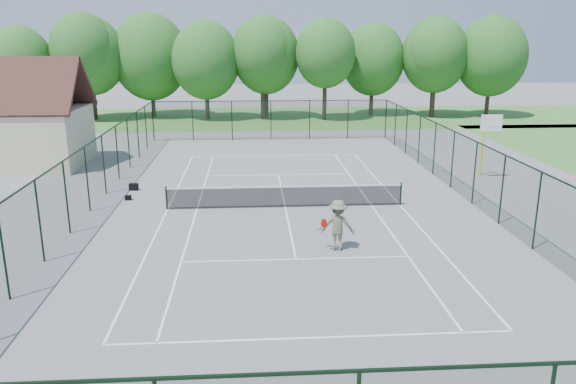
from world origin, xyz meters
name	(u,v)px	position (x,y,z in m)	size (l,w,h in m)	color
ground	(285,207)	(0.00, 0.00, 0.00)	(140.00, 140.00, 0.00)	gray
grass_far	(267,118)	(0.00, 30.00, 0.01)	(80.00, 16.00, 0.01)	#4C8439
court_lines	(285,207)	(0.00, 0.00, 0.00)	(11.05, 23.85, 0.01)	white
tennis_net	(285,195)	(0.00, 0.00, 0.58)	(11.08, 0.08, 1.10)	black
fence_enclosure	(285,175)	(0.00, 0.00, 1.56)	(18.05, 36.05, 3.02)	#1D3A23
utility_building	(13,115)	(-16.00, 10.00, 3.12)	(8.60, 6.27, 6.63)	beige
tree_line_far	(266,55)	(0.00, 30.00, 5.99)	(39.40, 6.40, 9.70)	#3F2A21
basketball_goal	(487,133)	(11.58, 4.92, 2.57)	(1.20, 1.43, 3.65)	yellow
sports_bag_a	(134,187)	(-7.72, 3.57, 0.18)	(0.45, 0.27, 0.36)	black
sports_bag_b	(128,198)	(-7.62, 1.70, 0.12)	(0.31, 0.19, 0.24)	black
tennis_player	(338,225)	(1.63, -5.54, 0.97)	(1.86, 0.97, 1.94)	#60664A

